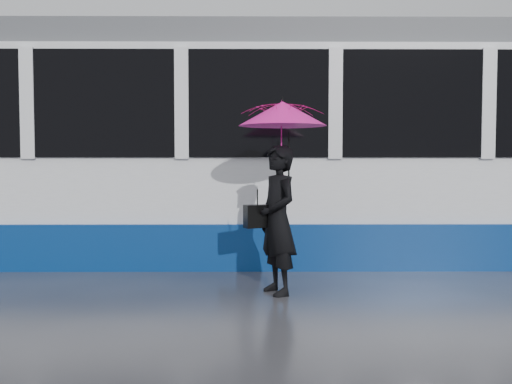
{
  "coord_description": "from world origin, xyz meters",
  "views": [
    {
      "loc": [
        0.11,
        -6.18,
        1.44
      ],
      "look_at": [
        0.15,
        0.24,
        1.1
      ],
      "focal_mm": 40.0,
      "sensor_mm": 36.0,
      "label": 1
    }
  ],
  "objects": [
    {
      "name": "woman",
      "position": [
        0.39,
        -0.02,
        0.81
      ],
      "size": [
        0.6,
        0.7,
        1.62
      ],
      "primitive_type": "imported",
      "rotation": [
        0.0,
        0.0,
        -1.15
      ],
      "color": "black",
      "rests_on": "ground"
    },
    {
      "name": "tram",
      "position": [
        3.7,
        2.5,
        1.64
      ],
      "size": [
        26.0,
        2.56,
        3.35
      ],
      "color": "white",
      "rests_on": "ground"
    },
    {
      "name": "umbrella",
      "position": [
        0.44,
        -0.02,
        1.77
      ],
      "size": [
        1.26,
        1.26,
        1.09
      ],
      "rotation": [
        0.0,
        0.0,
        0.42
      ],
      "color": "#DA1244",
      "rests_on": "ground"
    },
    {
      "name": "rails",
      "position": [
        0.0,
        2.5,
        0.01
      ],
      "size": [
        34.0,
        1.51,
        0.02
      ],
      "color": "#3F3D38",
      "rests_on": "ground"
    },
    {
      "name": "handbag",
      "position": [
        0.17,
        0.0,
        0.85
      ],
      "size": [
        0.32,
        0.23,
        0.43
      ],
      "rotation": [
        0.0,
        0.0,
        0.42
      ],
      "color": "black",
      "rests_on": "ground"
    },
    {
      "name": "ground",
      "position": [
        0.0,
        0.0,
        0.0
      ],
      "size": [
        90.0,
        90.0,
        0.0
      ],
      "primitive_type": "plane",
      "color": "#29292E",
      "rests_on": "ground"
    }
  ]
}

